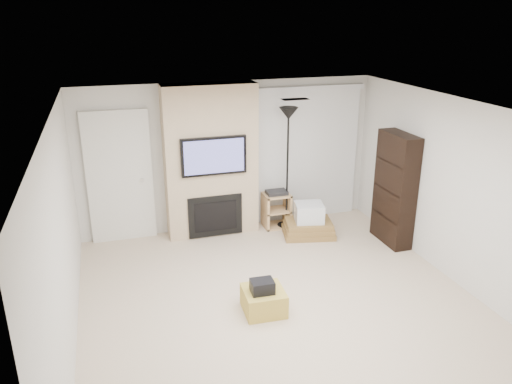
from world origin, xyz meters
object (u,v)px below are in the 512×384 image
object	(u,v)px
box_stack	(309,223)
bookshelf	(395,189)
ottoman	(264,301)
floor_lamp	(288,134)
av_stand	(276,208)

from	to	relation	value
box_stack	bookshelf	xyz separation A→B (m)	(1.19, -0.62, 0.69)
ottoman	floor_lamp	distance (m)	3.05
floor_lamp	bookshelf	world-z (taller)	floor_lamp
ottoman	bookshelf	distance (m)	3.02
av_stand	bookshelf	xyz separation A→B (m)	(1.59, -1.11, 0.55)
ottoman	floor_lamp	world-z (taller)	floor_lamp
floor_lamp	av_stand	size ratio (longest dim) A/B	3.17
box_stack	av_stand	bearing A→B (deg)	129.10
av_stand	box_stack	world-z (taller)	av_stand
floor_lamp	bookshelf	xyz separation A→B (m)	(1.42, -1.05, -0.75)
ottoman	bookshelf	world-z (taller)	bookshelf
ottoman	av_stand	distance (m)	2.65
box_stack	bookshelf	world-z (taller)	bookshelf
av_stand	bookshelf	world-z (taller)	bookshelf
box_stack	bookshelf	distance (m)	1.51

